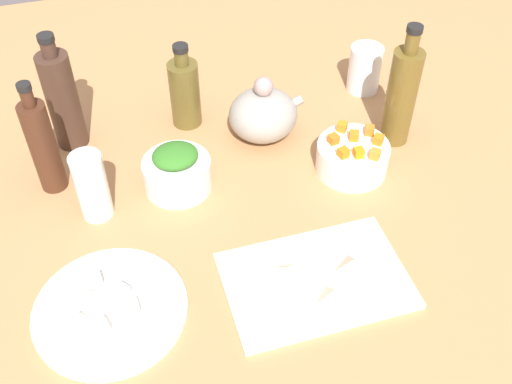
{
  "coord_description": "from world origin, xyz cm",
  "views": [
    {
      "loc": [
        -22.06,
        -75.6,
        86.83
      ],
      "look_at": [
        0.0,
        0.0,
        8.0
      ],
      "focal_mm": 42.97,
      "sensor_mm": 36.0,
      "label": 1
    }
  ],
  "objects": [
    {
      "name": "plate_tofu",
      "position": [
        -28.85,
        -15.08,
        3.6
      ],
      "size": [
        24.94,
        24.94,
        1.2
      ],
      "primitive_type": "cylinder",
      "color": "white",
      "rests_on": "tabletop"
    },
    {
      "name": "tofu_cube_2",
      "position": [
        -30.49,
        -19.09,
        5.3
      ],
      "size": [
        2.82,
        2.82,
        2.2
      ],
      "primitive_type": "cube",
      "rotation": [
        0.0,
        0.0,
        0.35
      ],
      "color": "white",
      "rests_on": "plate_tofu"
    },
    {
      "name": "tabletop",
      "position": [
        0.0,
        0.0,
        1.5
      ],
      "size": [
        190.0,
        190.0,
        3.0
      ],
      "primitive_type": "cube",
      "color": "#AE7B4D",
      "rests_on": "ground"
    },
    {
      "name": "bottle_1",
      "position": [
        -35.79,
        17.69,
        13.21
      ],
      "size": [
        5.01,
        5.01,
        23.84
      ],
      "color": "#462617",
      "rests_on": "tabletop"
    },
    {
      "name": "bottle_0",
      "position": [
        -6.86,
        29.96,
        10.9
      ],
      "size": [
        6.38,
        6.38,
        19.04
      ],
      "color": "brown",
      "rests_on": "tabletop"
    },
    {
      "name": "bowl_greens",
      "position": [
        -12.64,
        10.59,
        6.16
      ],
      "size": [
        13.08,
        13.08,
        6.31
      ],
      "primitive_type": "cylinder",
      "color": "white",
      "rests_on": "tabletop"
    },
    {
      "name": "tofu_cube_5",
      "position": [
        -33.65,
        -17.51,
        5.3
      ],
      "size": [
        3.11,
        3.11,
        2.2
      ],
      "primitive_type": "cube",
      "rotation": [
        0.0,
        0.0,
        0.83
      ],
      "color": "#F4E9CE",
      "rests_on": "plate_tofu"
    },
    {
      "name": "tofu_cube_1",
      "position": [
        -25.4,
        -16.91,
        5.3
      ],
      "size": [
        2.4,
        2.4,
        2.2
      ],
      "primitive_type": "cube",
      "rotation": [
        0.0,
        0.0,
        1.67
      ],
      "color": "white",
      "rests_on": "plate_tofu"
    },
    {
      "name": "tofu_cube_3",
      "position": [
        -30.48,
        -9.8,
        5.3
      ],
      "size": [
        2.49,
        2.49,
        2.2
      ],
      "primitive_type": "cube",
      "rotation": [
        0.0,
        0.0,
        0.14
      ],
      "color": "white",
      "rests_on": "plate_tofu"
    },
    {
      "name": "carrot_cube_7",
      "position": [
        23.95,
        1.48,
        9.97
      ],
      "size": [
        2.54,
        2.54,
        1.8
      ],
      "primitive_type": "cube",
      "rotation": [
        0.0,
        0.0,
        2.43
      ],
      "color": "orange",
      "rests_on": "bowl_carrots"
    },
    {
      "name": "drinking_glass_0",
      "position": [
        -28.45,
        7.76,
        9.96
      ],
      "size": [
        5.81,
        5.81,
        13.91
      ],
      "primitive_type": "cylinder",
      "color": "white",
      "rests_on": "tabletop"
    },
    {
      "name": "tofu_cube_4",
      "position": [
        -26.62,
        -13.33,
        5.3
      ],
      "size": [
        3.09,
        3.09,
        2.2
      ],
      "primitive_type": "cube",
      "rotation": [
        0.0,
        0.0,
        0.68
      ],
      "color": "white",
      "rests_on": "plate_tofu"
    },
    {
      "name": "carrot_cube_5",
      "position": [
        21.14,
        2.78,
        9.97
      ],
      "size": [
        1.9,
        1.9,
        1.8
      ],
      "primitive_type": "cube",
      "rotation": [
        0.0,
        0.0,
        1.51
      ],
      "color": "orange",
      "rests_on": "bowl_carrots"
    },
    {
      "name": "carrot_cube_1",
      "position": [
        22.24,
        7.69,
        9.97
      ],
      "size": [
        2.33,
        2.33,
        1.8
      ],
      "primitive_type": "cube",
      "rotation": [
        0.0,
        0.0,
        1.2
      ],
      "color": "orange",
      "rests_on": "bowl_carrots"
    },
    {
      "name": "teapot",
      "position": [
        7.68,
        20.82,
        8.7
      ],
      "size": [
        16.01,
        13.41,
        14.58
      ],
      "color": "#9A978E",
      "rests_on": "tabletop"
    },
    {
      "name": "dumpling_2",
      "position": [
        6.21,
        -23.62,
        5.5
      ],
      "size": [
        5.28,
        4.71,
        3.0
      ],
      "primitive_type": "pyramid",
      "rotation": [
        0.0,
        0.0,
        0.08
      ],
      "color": "beige",
      "rests_on": "cutting_board"
    },
    {
      "name": "bottle_2",
      "position": [
        -31.28,
        29.95,
        14.04
      ],
      "size": [
        6.35,
        6.35,
        25.4
      ],
      "color": "#422C21",
      "rests_on": "tabletop"
    },
    {
      "name": "carrot_cube_3",
      "position": [
        18.34,
        3.58,
        9.97
      ],
      "size": [
        2.22,
        2.22,
        1.8
      ],
      "primitive_type": "cube",
      "rotation": [
        0.0,
        0.0,
        0.27
      ],
      "color": "orange",
      "rests_on": "bowl_carrots"
    },
    {
      "name": "carrot_cube_4",
      "position": [
        21.04,
        10.93,
        9.97
      ],
      "size": [
        2.54,
        2.54,
        1.8
      ],
      "primitive_type": "cube",
      "rotation": [
        0.0,
        0.0,
        2.43
      ],
      "color": "orange",
      "rests_on": "bowl_carrots"
    },
    {
      "name": "dumpling_1",
      "position": [
        0.41,
        -16.7,
        5.08
      ],
      "size": [
        6.36,
        6.36,
        2.15
      ],
      "primitive_type": "pyramid",
      "rotation": [
        0.0,
        0.0,
        2.3
      ],
      "color": "beige",
      "rests_on": "cutting_board"
    },
    {
      "name": "bottle_3",
      "position": [
        33.83,
        12.26,
        14.17
      ],
      "size": [
        6.12,
        6.12,
        26.52
      ],
      "color": "brown",
      "rests_on": "tabletop"
    },
    {
      "name": "chopped_greens_mound",
      "position": [
        -12.64,
        10.59,
        10.97
      ],
      "size": [
        8.78,
        7.82,
        3.31
      ],
      "primitive_type": "ellipsoid",
      "rotation": [
        0.0,
        0.0,
        0.01
      ],
      "color": "#327124",
      "rests_on": "bowl_greens"
    },
    {
      "name": "carrot_cube_2",
      "position": [
        26.34,
        5.3,
        9.97
      ],
      "size": [
        2.54,
        2.54,
        1.8
      ],
      "primitive_type": "cube",
      "rotation": [
        0.0,
        0.0,
        2.42
      ],
      "color": "orange",
      "rests_on": "bowl_carrots"
    },
    {
      "name": "carrot_cube_0",
      "position": [
        17.99,
        7.86,
        9.97
      ],
      "size": [
        2.16,
        2.16,
        1.8
      ],
      "primitive_type": "cube",
      "rotation": [
        0.0,
        0.0,
        1.8
      ],
      "color": "orange",
      "rests_on": "bowl_carrots"
    },
    {
      "name": "cutting_board",
      "position": [
        5.01,
        -18.68,
        3.5
      ],
      "size": [
        30.62,
        20.56,
        1.0
      ],
      "primitive_type": "cube",
      "rotation": [
        0.0,
        0.0,
        0.01
      ],
      "color": "silver",
      "rests_on": "tabletop"
    },
    {
      "name": "tofu_cube_0",
      "position": [
        -31.85,
        -13.65,
        5.3
      ],
      "size": [
        2.66,
        2.66,
        2.2
      ],
      "primitive_type": "cube",
      "rotation": [
        0.0,
        0.0,
        2.9
      ],
      "color": "white",
      "rests_on": "plate_tofu"
    },
    {
      "name": "drinking_glass_1",
      "position": [
        34.69,
        30.74,
        8.37
      ],
      "size": [
        7.4,
        7.4,
        10.74
      ],
      "primitive_type": "cylinder",
      "color": "white",
      "rests_on": "tabletop"
    },
    {
      "name": "bowl_carrots",
      "position": [
        21.56,
        5.8,
        6.03
      ],
      "size": [
        14.26,
        14.26,
        6.07
      ],
      "primitive_type": "cylinder",
      "color": "white",
      "rests_on": "tabletop"
    },
    {
      "name": "carrot_cube_6",
      "position": [
        25.81,
        8.34,
        9.97
      ],
      "size": [
        2.37,
        2.37,
        1.8
      ],
      "primitive_type": "cube",
      "rotation": [
        0.0,
        0.0,
        2.73
      ],
      "color": "orange",
      "rests_on": "bowl_carrots"
    },
    {
      "name": "dumpling_0",
      "position": [
        11.48,
        -18.94,
        5.55
      ],
      "size": [
        5.77,
        5.92,
        3.1
      ],
      "primitive_type": "pyramid",
      "rotation": [
        0.0,
        0.0,
        1.41
      ],
      "color": "beige",
      "rests_on": "cutting_board"
    }
  ]
}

